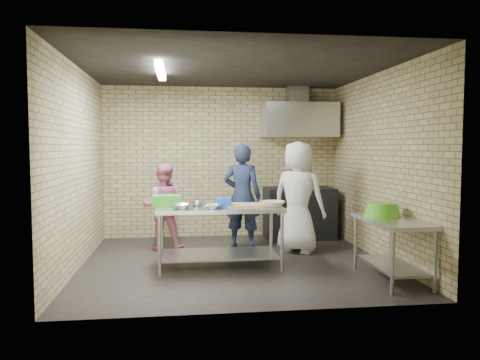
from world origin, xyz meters
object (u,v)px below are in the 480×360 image
(blue_tub, at_px, (224,203))
(woman_pink, at_px, (163,206))
(green_basin, at_px, (382,209))
(stove, at_px, (299,213))
(green_crate, at_px, (167,201))
(prep_table, at_px, (219,237))
(woman_white, at_px, (298,197))
(man_navy, at_px, (242,196))
(side_counter, at_px, (392,250))
(bottle_green, at_px, (321,126))
(bottle_red, at_px, (299,125))

(blue_tub, distance_m, woman_pink, 1.59)
(green_basin, bearing_deg, stove, 99.76)
(stove, height_order, green_crate, green_crate)
(stove, bearing_deg, prep_table, -130.05)
(woman_pink, distance_m, woman_white, 2.13)
(man_navy, bearing_deg, woman_pink, 19.42)
(prep_table, bearing_deg, blue_tub, -63.43)
(side_counter, bearing_deg, bottle_green, 90.00)
(green_crate, bearing_deg, stove, 37.70)
(green_basin, relative_size, woman_pink, 0.34)
(stove, height_order, green_basin, green_basin)
(side_counter, bearing_deg, green_crate, 160.22)
(woman_pink, bearing_deg, bottle_green, -157.89)
(green_basin, height_order, bottle_green, bottle_green)
(bottle_red, relative_size, man_navy, 0.11)
(bottle_red, height_order, bottle_green, bottle_red)
(prep_table, distance_m, bottle_green, 3.35)
(blue_tub, bearing_deg, man_navy, 72.11)
(stove, bearing_deg, woman_pink, -164.61)
(side_counter, relative_size, bottle_red, 6.67)
(side_counter, bearing_deg, bottle_red, 97.62)
(blue_tub, bearing_deg, bottle_green, 48.27)
(blue_tub, bearing_deg, side_counter, -21.04)
(prep_table, bearing_deg, bottle_green, 46.25)
(man_navy, bearing_deg, woman_white, 174.66)
(green_crate, height_order, woman_pink, woman_pink)
(prep_table, height_order, stove, stove)
(woman_white, bearing_deg, bottle_red, -67.25)
(bottle_green, bearing_deg, woman_white, -119.36)
(blue_tub, height_order, green_basin, blue_tub)
(side_counter, height_order, green_crate, green_crate)
(stove, bearing_deg, side_counter, -80.71)
(side_counter, xyz_separation_m, blue_tub, (-1.99, 0.76, 0.51))
(stove, relative_size, man_navy, 0.72)
(prep_table, xyz_separation_m, green_crate, (-0.70, 0.12, 0.49))
(stove, height_order, man_navy, man_navy)
(side_counter, height_order, blue_tub, blue_tub)
(man_navy, bearing_deg, side_counter, 147.97)
(prep_table, bearing_deg, woman_white, 31.81)
(bottle_red, xyz_separation_m, man_navy, (-1.17, -0.92, -1.19))
(woman_white, bearing_deg, woman_pink, 25.64)
(prep_table, xyz_separation_m, green_basin, (2.02, -0.61, 0.42))
(man_navy, height_order, woman_pink, man_navy)
(prep_table, height_order, green_basin, green_basin)
(green_crate, bearing_deg, prep_table, -9.73)
(stove, relative_size, bottle_green, 8.00)
(bottle_red, xyz_separation_m, bottle_green, (0.40, 0.00, -0.01))
(stove, bearing_deg, woman_white, -105.26)
(green_basin, relative_size, woman_white, 0.27)
(bottle_red, bearing_deg, woman_white, -104.64)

